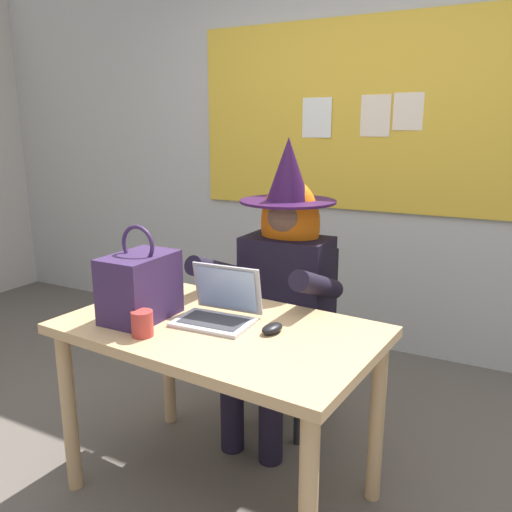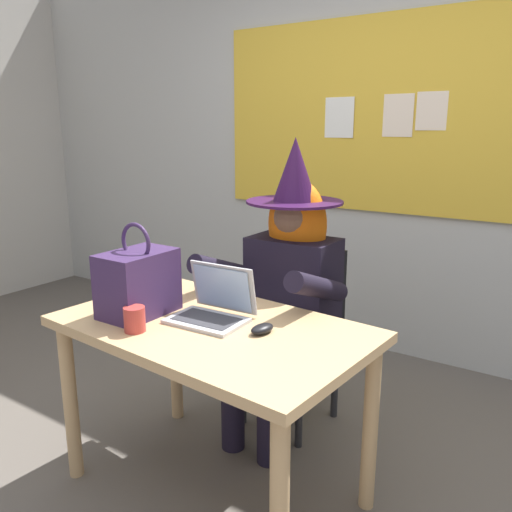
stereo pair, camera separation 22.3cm
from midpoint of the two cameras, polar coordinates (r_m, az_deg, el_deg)
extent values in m
plane|color=#5B544C|center=(2.33, -1.53, -25.57)|extent=(24.00, 24.00, 0.00)
cube|color=#B2B2AD|center=(3.51, 16.72, 11.57)|extent=(6.64, 0.10, 2.75)
cube|color=gold|center=(3.45, 16.61, 14.48)|extent=(2.40, 0.02, 1.20)
cube|color=#F4E0C6|center=(3.38, 20.57, 14.62)|extent=(0.19, 0.01, 0.22)
cube|color=white|center=(3.57, 10.74, 14.64)|extent=(0.23, 0.01, 0.26)
cube|color=#F4E0C6|center=(3.43, 17.15, 14.47)|extent=(0.19, 0.01, 0.25)
cube|color=tan|center=(2.04, -1.71, -7.99)|extent=(1.26, 0.82, 0.04)
cylinder|color=tan|center=(2.39, -17.06, -15.07)|extent=(0.06, 0.06, 0.70)
cylinder|color=tan|center=(2.73, -6.47, -10.67)|extent=(0.06, 0.06, 0.70)
cylinder|color=tan|center=(2.19, 15.40, -17.71)|extent=(0.06, 0.06, 0.70)
cube|color=black|center=(2.67, 6.18, -9.54)|extent=(0.45, 0.45, 0.04)
cube|color=black|center=(2.74, 8.41, -3.53)|extent=(0.38, 0.07, 0.45)
cylinder|color=#262628|center=(2.56, 7.32, -16.21)|extent=(0.04, 0.04, 0.40)
cylinder|color=#262628|center=(2.73, 0.97, -14.12)|extent=(0.04, 0.04, 0.40)
cylinder|color=#262628|center=(2.83, 10.94, -13.30)|extent=(0.04, 0.04, 0.40)
cylinder|color=#262628|center=(2.98, 4.98, -11.64)|extent=(0.04, 0.04, 0.40)
cylinder|color=black|center=(2.44, 4.17, -17.25)|extent=(0.11, 0.11, 0.44)
cylinder|color=black|center=(2.53, 0.06, -16.00)|extent=(0.11, 0.11, 0.44)
cylinder|color=black|center=(2.45, 6.24, -10.46)|extent=(0.15, 0.42, 0.15)
cylinder|color=black|center=(2.54, 2.18, -9.48)|extent=(0.15, 0.42, 0.15)
cube|color=black|center=(2.59, 6.54, -3.69)|extent=(0.42, 0.26, 0.52)
cylinder|color=black|center=(2.26, 9.62, -3.43)|extent=(0.09, 0.46, 0.24)
cylinder|color=black|center=(2.49, -0.94, -1.58)|extent=(0.09, 0.46, 0.24)
sphere|color=brown|center=(2.50, 6.77, 4.19)|extent=(0.20, 0.20, 0.20)
ellipsoid|color=orange|center=(2.54, 7.05, 3.39)|extent=(0.30, 0.22, 0.44)
cylinder|color=#2D0F38|center=(2.49, 6.82, 5.88)|extent=(0.46, 0.46, 0.01)
cone|color=#2D0F38|center=(2.48, 6.92, 9.33)|extent=(0.21, 0.21, 0.30)
cube|color=#B7B7BC|center=(2.04, -2.30, -7.14)|extent=(0.30, 0.21, 0.01)
cube|color=#333338|center=(2.04, -2.31, -6.93)|extent=(0.25, 0.16, 0.00)
cube|color=#B7B7BC|center=(2.10, -0.55, -3.48)|extent=(0.30, 0.06, 0.20)
cube|color=#99B7E0|center=(2.10, -0.69, -3.60)|extent=(0.26, 0.05, 0.17)
ellipsoid|color=black|center=(1.94, 4.00, -8.00)|extent=(0.08, 0.11, 0.03)
cube|color=#38234C|center=(2.13, -9.82, -2.97)|extent=(0.20, 0.30, 0.26)
torus|color=#38234C|center=(2.09, -10.01, 1.50)|extent=(0.16, 0.02, 0.16)
cylinder|color=#B23833|center=(1.97, -9.99, -6.88)|extent=(0.08, 0.08, 0.09)
camera|label=1|loc=(0.11, -87.14, 0.71)|focal=36.60mm
camera|label=2|loc=(0.11, 92.86, -0.71)|focal=36.60mm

